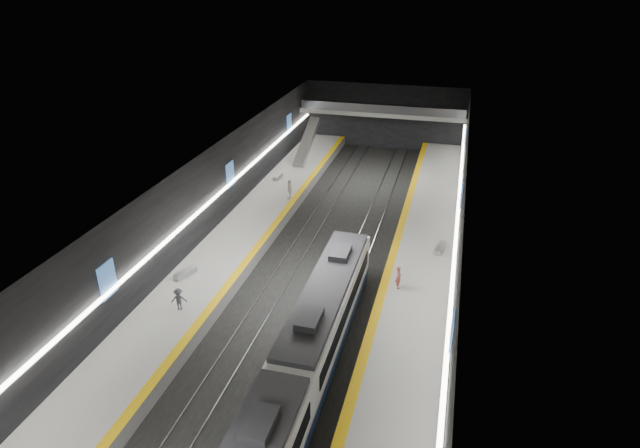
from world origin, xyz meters
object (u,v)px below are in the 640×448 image
(train, at_px, (289,396))
(passenger_left_a, at_px, (289,189))
(passenger_left_b, at_px, (179,299))
(bench_left_far, at_px, (278,177))
(escalator, at_px, (307,141))
(bench_left_near, at_px, (185,273))
(bench_right_far, at_px, (440,248))
(passenger_right_a, at_px, (398,277))

(train, xyz_separation_m, passenger_left_a, (-8.26, 25.85, -0.24))
(train, height_order, passenger_left_a, train)
(train, distance_m, passenger_left_b, 11.74)
(bench_left_far, bearing_deg, escalator, 84.41)
(bench_left_near, xyz_separation_m, bench_right_far, (17.53, 8.49, 0.00))
(bench_right_far, bearing_deg, train, -98.51)
(bench_right_far, height_order, passenger_right_a, passenger_right_a)
(escalator, distance_m, passenger_right_a, 28.54)
(bench_left_near, relative_size, passenger_right_a, 1.10)
(bench_right_far, distance_m, passenger_left_a, 16.07)
(passenger_left_a, bearing_deg, passenger_right_a, 18.36)
(bench_left_near, relative_size, bench_left_far, 1.06)
(escalator, distance_m, passenger_left_a, 12.22)
(passenger_right_a, relative_size, passenger_left_b, 1.07)
(passenger_right_a, height_order, passenger_left_b, passenger_right_a)
(train, bearing_deg, passenger_left_a, 107.73)
(train, xyz_separation_m, passenger_right_a, (3.76, 12.93, -0.36))
(bench_left_far, distance_m, bench_right_far, 20.85)
(passenger_left_a, bearing_deg, bench_left_far, -174.01)
(train, bearing_deg, passenger_left_b, 145.11)
(escalator, xyz_separation_m, bench_left_near, (-1.24, -27.34, -1.68))
(train, xyz_separation_m, bench_left_near, (-11.24, 10.57, -0.97))
(passenger_left_a, bearing_deg, passenger_left_b, -28.66)
(bench_right_far, bearing_deg, bench_left_far, 156.11)
(bench_left_near, distance_m, passenger_right_a, 15.20)
(escalator, xyz_separation_m, passenger_left_b, (0.38, -31.20, -1.12))
(escalator, height_order, bench_left_far, escalator)
(bench_left_far, height_order, bench_right_far, bench_right_far)
(bench_left_near, xyz_separation_m, bench_left_far, (0.17, 20.03, -0.01))
(bench_left_near, xyz_separation_m, passenger_right_a, (15.00, 2.36, 0.61))
(bench_left_near, xyz_separation_m, passenger_left_b, (1.62, -3.86, 0.56))
(escalator, bearing_deg, passenger_left_a, -81.80)
(bench_left_far, bearing_deg, passenger_left_b, -83.73)
(bench_left_far, xyz_separation_m, passenger_left_a, (2.81, -4.76, 0.75))
(train, distance_m, escalator, 39.21)
(train, xyz_separation_m, escalator, (-10.00, 37.91, 0.70))
(bench_right_far, relative_size, passenger_left_a, 0.96)
(train, height_order, bench_right_far, train)
(bench_right_far, xyz_separation_m, passenger_left_b, (-15.90, -12.35, 0.55))
(escalator, distance_m, bench_left_near, 27.42)
(train, height_order, bench_left_near, train)
(train, relative_size, bench_right_far, 16.26)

